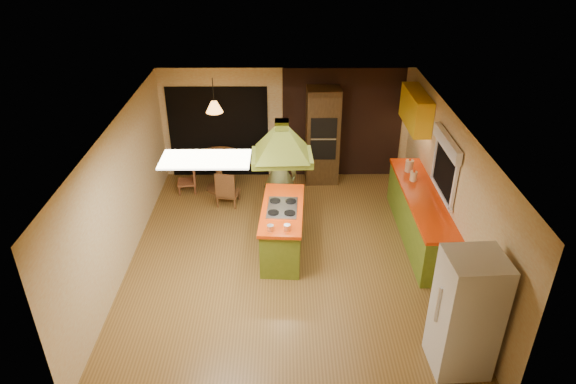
{
  "coord_description": "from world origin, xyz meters",
  "views": [
    {
      "loc": [
        -0.05,
        -7.43,
        5.44
      ],
      "look_at": [
        0.02,
        0.3,
        1.15
      ],
      "focal_mm": 32.0,
      "sensor_mm": 36.0,
      "label": 1
    }
  ],
  "objects_px": {
    "kitchen_island": "(282,229)",
    "wall_oven": "(322,136)",
    "refrigerator": "(466,314)",
    "man": "(280,174)",
    "dining_table": "(219,166)",
    "canister_large": "(409,166)"
  },
  "relations": [
    {
      "from": "kitchen_island",
      "to": "wall_oven",
      "type": "bearing_deg",
      "value": 75.73
    },
    {
      "from": "kitchen_island",
      "to": "canister_large",
      "type": "bearing_deg",
      "value": 31.69
    },
    {
      "from": "man",
      "to": "wall_oven",
      "type": "xyz_separation_m",
      "value": [
        0.93,
        1.51,
        0.15
      ]
    },
    {
      "from": "wall_oven",
      "to": "canister_large",
      "type": "distance_m",
      "value": 2.14
    },
    {
      "from": "kitchen_island",
      "to": "dining_table",
      "type": "distance_m",
      "value": 2.71
    },
    {
      "from": "refrigerator",
      "to": "canister_large",
      "type": "bearing_deg",
      "value": 85.13
    },
    {
      "from": "kitchen_island",
      "to": "wall_oven",
      "type": "relative_size",
      "value": 0.84
    },
    {
      "from": "refrigerator",
      "to": "wall_oven",
      "type": "bearing_deg",
      "value": 102.16
    },
    {
      "from": "man",
      "to": "refrigerator",
      "type": "height_order",
      "value": "man"
    },
    {
      "from": "kitchen_island",
      "to": "wall_oven",
      "type": "height_order",
      "value": "wall_oven"
    },
    {
      "from": "dining_table",
      "to": "canister_large",
      "type": "distance_m",
      "value": 4.02
    },
    {
      "from": "refrigerator",
      "to": "dining_table",
      "type": "height_order",
      "value": "refrigerator"
    },
    {
      "from": "man",
      "to": "refrigerator",
      "type": "bearing_deg",
      "value": 135.56
    },
    {
      "from": "dining_table",
      "to": "kitchen_island",
      "type": "bearing_deg",
      "value": -59.4
    },
    {
      "from": "man",
      "to": "dining_table",
      "type": "distance_m",
      "value": 1.76
    },
    {
      "from": "kitchen_island",
      "to": "wall_oven",
      "type": "xyz_separation_m",
      "value": [
        0.88,
        2.75,
        0.63
      ]
    },
    {
      "from": "canister_large",
      "to": "wall_oven",
      "type": "bearing_deg",
      "value": 138.48
    },
    {
      "from": "wall_oven",
      "to": "refrigerator",
      "type": "bearing_deg",
      "value": -76.43
    },
    {
      "from": "wall_oven",
      "to": "dining_table",
      "type": "distance_m",
      "value": 2.35
    },
    {
      "from": "kitchen_island",
      "to": "man",
      "type": "distance_m",
      "value": 1.33
    },
    {
      "from": "man",
      "to": "canister_large",
      "type": "distance_m",
      "value": 2.53
    },
    {
      "from": "refrigerator",
      "to": "dining_table",
      "type": "bearing_deg",
      "value": 123.67
    }
  ]
}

